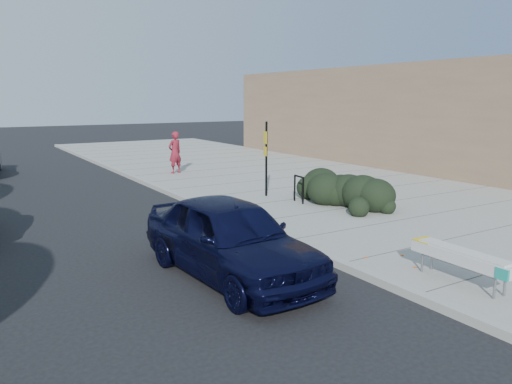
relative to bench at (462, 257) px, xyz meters
The scene contains 9 objects.
ground 4.21m from the bench, 104.43° to the left, with size 120.00×120.00×0.00m, color black.
sidewalk_near 10.14m from the bench, 63.20° to the left, with size 11.20×50.00×0.15m, color gray.
curb_near 9.11m from the bench, 96.55° to the left, with size 0.22×50.00×0.17m, color #9E9E99.
bench is the anchor object (origin of this frame).
bike_rack 7.75m from the bench, 76.32° to the left, with size 0.12×0.61×0.90m.
sign_post 9.21m from the bench, 80.57° to the left, with size 0.13×0.30×2.62m.
hedge 7.17m from the bench, 65.61° to the left, with size 1.77×3.53×1.33m, color black.
sedan_navy 4.41m from the bench, 138.23° to the left, with size 1.92×4.77×1.63m, color black.
pedestrian 15.88m from the bench, 86.66° to the left, with size 0.70×0.46×1.92m, color maroon.
Camera 1 is at (-6.87, -9.55, 3.55)m, focal length 35.00 mm.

